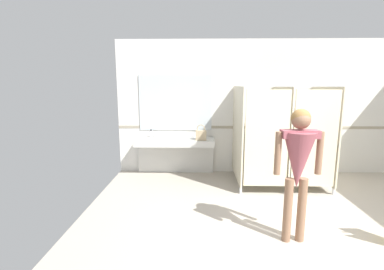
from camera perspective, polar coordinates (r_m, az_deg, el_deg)
name	(u,v)px	position (r m, az deg, el deg)	size (l,w,h in m)	color
ground_plane	(321,245)	(4.25, 25.00, -19.74)	(6.89, 6.41, 0.10)	#B2A899
wall_back	(270,108)	(6.53, 15.74, 5.42)	(6.89, 0.12, 2.98)	silver
wall_back_tile_band	(270,127)	(6.52, 15.69, 1.52)	(6.89, 0.01, 0.06)	#9E937F
vanity_counter	(175,148)	(6.23, -3.49, -2.62)	(1.73, 0.55, 0.95)	silver
mirror_panel	(175,103)	(6.28, -3.44, 6.62)	(1.63, 0.02, 1.23)	silver
bathroom_stalls	(283,134)	(5.70, 18.20, 0.17)	(1.78, 1.37, 2.01)	beige
person_standing	(298,159)	(3.70, 21.00, -4.66)	(0.60, 0.42, 1.73)	#8C664C
handbag	(201,135)	(5.92, 1.85, 0.03)	(0.23, 0.14, 0.34)	tan
soap_dispenser	(151,134)	(6.31, -8.40, 0.24)	(0.07, 0.07, 0.18)	white
floor_drain_cover	(303,254)	(3.86, 21.80, -21.83)	(0.14, 0.14, 0.01)	#B7BABF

